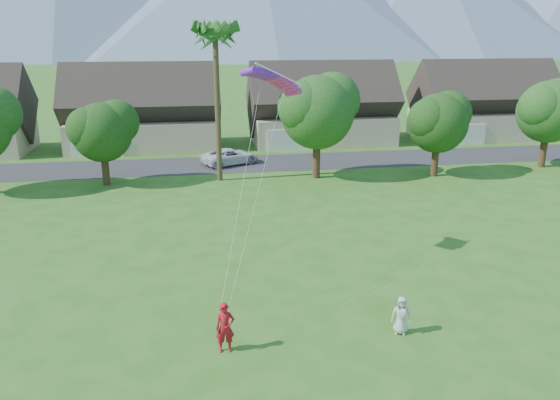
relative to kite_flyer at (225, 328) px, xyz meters
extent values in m
plane|color=#2D6019|center=(3.22, -3.16, -1.00)|extent=(500.00, 500.00, 0.00)
cube|color=#2D2D30|center=(3.22, 30.84, -0.99)|extent=(90.00, 7.00, 0.01)
imported|color=#AF141E|center=(0.00, 0.00, 0.00)|extent=(0.75, 0.50, 2.00)
imported|color=beige|center=(7.06, 0.16, -0.20)|extent=(0.91, 0.75, 1.60)
imported|color=silver|center=(2.48, 30.84, -0.26)|extent=(5.86, 4.47, 1.48)
cone|color=slate|center=(123.22, 256.84, 24.00)|extent=(200.00, 200.00, 50.00)
cube|color=beige|center=(-5.78, 39.84, 0.50)|extent=(15.00, 8.00, 3.00)
cube|color=#382D28|center=(-5.78, 39.84, 3.79)|extent=(15.75, 8.15, 8.15)
cube|color=silver|center=(-9.98, 35.78, 0.10)|extent=(4.80, 0.12, 2.20)
cube|color=beige|center=(13.22, 39.84, 0.50)|extent=(15.00, 8.00, 3.00)
cube|color=#382D28|center=(13.22, 39.84, 3.79)|extent=(15.75, 8.15, 8.15)
cube|color=silver|center=(9.02, 35.78, 0.10)|extent=(4.80, 0.12, 2.20)
cube|color=beige|center=(32.22, 39.84, 0.50)|extent=(15.00, 8.00, 3.00)
cube|color=#382D28|center=(32.22, 39.84, 3.79)|extent=(15.75, 8.15, 8.15)
cube|color=silver|center=(28.02, 35.78, 0.10)|extent=(4.80, 0.12, 2.20)
cylinder|color=#47301C|center=(-7.78, 25.34, 0.09)|extent=(0.56, 0.56, 2.18)
sphere|color=#214916|center=(-7.78, 25.34, 3.22)|extent=(4.62, 4.62, 4.62)
cylinder|color=#47301C|center=(9.22, 24.84, 0.41)|extent=(0.62, 0.62, 2.82)
sphere|color=#214916|center=(9.22, 24.84, 4.46)|extent=(5.98, 5.98, 5.98)
cylinder|color=#47301C|center=(19.22, 23.84, 0.15)|extent=(0.58, 0.58, 2.30)
sphere|color=#214916|center=(19.22, 23.84, 3.46)|extent=(4.90, 4.90, 4.90)
cylinder|color=#47301C|center=(30.22, 25.34, 0.28)|extent=(0.60, 0.60, 2.56)
sphere|color=#214916|center=(30.22, 25.34, 3.96)|extent=(5.44, 5.44, 5.44)
cylinder|color=#4C3D26|center=(1.22, 25.34, 5.00)|extent=(0.44, 0.44, 12.00)
sphere|color=#286021|center=(1.22, 25.34, 11.30)|extent=(3.00, 3.00, 3.00)
cube|color=purple|center=(2.33, 8.30, 8.58)|extent=(1.81, 1.56, 0.50)
cube|color=#E12A94|center=(3.86, 8.30, 8.58)|extent=(1.81, 1.56, 0.50)
camera|label=1|loc=(-0.89, -18.32, 10.65)|focal=35.00mm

